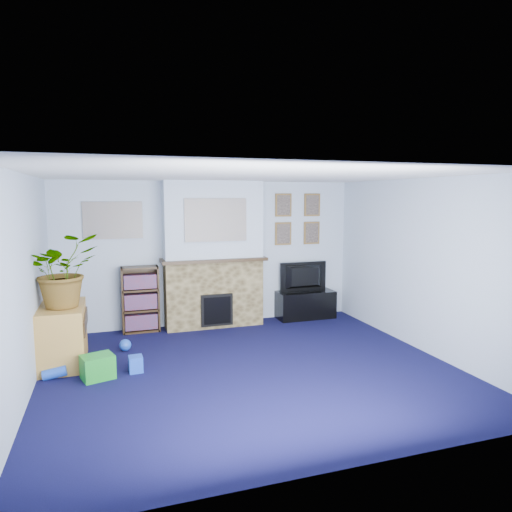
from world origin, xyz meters
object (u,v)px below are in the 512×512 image
object	(u,v)px
tv_stand	(305,305)
television	(305,277)
bookshelf	(140,301)
sideboard	(63,337)

from	to	relation	value
tv_stand	television	distance (m)	0.51
television	bookshelf	bearing A→B (deg)	-2.88
tv_stand	sideboard	distance (m)	4.05
television	sideboard	bearing A→B (deg)	14.18
television	sideboard	size ratio (longest dim) A/B	0.90
television	sideboard	xyz separation A→B (m)	(-3.90, -1.11, -0.39)
tv_stand	bookshelf	bearing A→B (deg)	178.46
tv_stand	sideboard	world-z (taller)	sideboard
tv_stand	bookshelf	distance (m)	2.85
bookshelf	tv_stand	bearing A→B (deg)	-1.54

